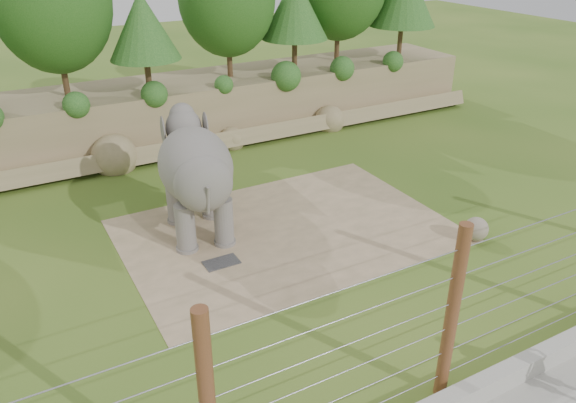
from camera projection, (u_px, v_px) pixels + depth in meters
ground at (324, 283)px, 15.18m from camera, size 90.00×90.00×0.00m
back_embankment at (177, 49)px, 23.58m from camera, size 30.00×5.52×8.77m
dirt_patch at (287, 231)px, 17.74m from camera, size 10.00×7.00×0.02m
drain_grate at (221, 262)px, 16.05m from camera, size 1.00×0.60×0.03m
elephant at (197, 181)px, 16.88m from camera, size 2.62×4.62×3.53m
stone_ball at (476, 229)px, 17.06m from camera, size 0.74×0.74×0.74m
retaining_wall at (458, 399)px, 11.16m from camera, size 26.00×0.35×0.50m
barrier_fence at (452, 315)px, 10.77m from camera, size 20.26×0.26×4.00m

